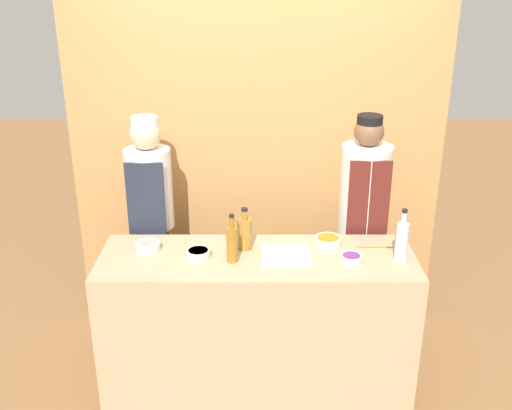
# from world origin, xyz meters

# --- Properties ---
(ground_plane) EXTENTS (14.00, 14.00, 0.00)m
(ground_plane) POSITION_xyz_m (0.00, 0.00, 0.00)
(ground_plane) COLOR olive
(cabinet_wall) EXTENTS (2.61, 0.18, 2.40)m
(cabinet_wall) POSITION_xyz_m (0.00, 0.95, 1.20)
(cabinet_wall) COLOR #B7844C
(cabinet_wall) RESTS_ON ground_plane
(counter) EXTENTS (1.88, 0.61, 0.93)m
(counter) POSITION_xyz_m (0.00, 0.00, 0.47)
(counter) COLOR tan
(counter) RESTS_ON ground_plane
(sauce_bowl_white) EXTENTS (0.14, 0.14, 0.05)m
(sauce_bowl_white) POSITION_xyz_m (-0.35, -0.01, 0.96)
(sauce_bowl_white) COLOR silver
(sauce_bowl_white) RESTS_ON counter
(sauce_bowl_orange) EXTENTS (0.17, 0.17, 0.05)m
(sauce_bowl_orange) POSITION_xyz_m (0.44, 0.16, 0.96)
(sauce_bowl_orange) COLOR silver
(sauce_bowl_orange) RESTS_ON counter
(sauce_bowl_purple) EXTENTS (0.13, 0.13, 0.04)m
(sauce_bowl_purple) POSITION_xyz_m (0.55, -0.06, 0.96)
(sauce_bowl_purple) COLOR silver
(sauce_bowl_purple) RESTS_ON counter
(sauce_bowl_red) EXTENTS (0.15, 0.15, 0.05)m
(sauce_bowl_red) POSITION_xyz_m (-0.66, 0.09, 0.96)
(sauce_bowl_red) COLOR silver
(sauce_bowl_red) RESTS_ON counter
(cutting_board) EXTENTS (0.29, 0.26, 0.02)m
(cutting_board) POSITION_xyz_m (0.17, 0.00, 0.94)
(cutting_board) COLOR white
(cutting_board) RESTS_ON counter
(bottle_vinegar) EXTENTS (0.09, 0.09, 0.27)m
(bottle_vinegar) POSITION_xyz_m (-0.08, 0.11, 1.04)
(bottle_vinegar) COLOR olive
(bottle_vinegar) RESTS_ON counter
(bottle_clear) EXTENTS (0.07, 0.07, 0.32)m
(bottle_clear) POSITION_xyz_m (0.84, -0.04, 1.06)
(bottle_clear) COLOR silver
(bottle_clear) RESTS_ON counter
(bottle_amber) EXTENTS (0.07, 0.07, 0.30)m
(bottle_amber) POSITION_xyz_m (-0.14, -0.06, 1.05)
(bottle_amber) COLOR #9E661E
(bottle_amber) RESTS_ON counter
(wooden_spoon) EXTENTS (0.22, 0.04, 0.02)m
(wooden_spoon) POSITION_xyz_m (0.75, 0.12, 0.95)
(wooden_spoon) COLOR #B2844C
(wooden_spoon) RESTS_ON counter
(chef_left) EXTENTS (0.30, 0.30, 1.65)m
(chef_left) POSITION_xyz_m (-0.71, 0.52, 0.91)
(chef_left) COLOR #28282D
(chef_left) RESTS_ON ground_plane
(chef_right) EXTENTS (0.33, 0.33, 1.66)m
(chef_right) POSITION_xyz_m (0.71, 0.52, 0.90)
(chef_right) COLOR #28282D
(chef_right) RESTS_ON ground_plane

